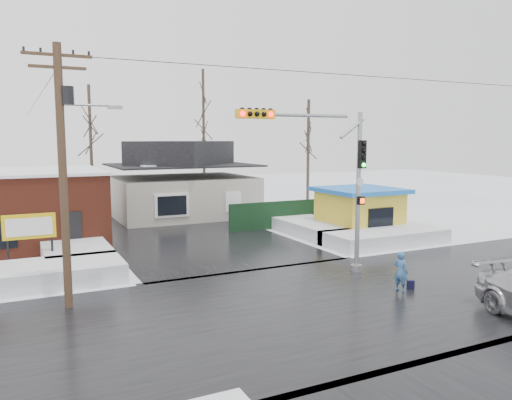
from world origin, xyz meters
name	(u,v)px	position (x,y,z in m)	size (l,w,h in m)	color
ground	(317,304)	(0.00, 0.00, 0.00)	(120.00, 120.00, 0.00)	white
road_ns	(317,304)	(0.00, 0.00, 0.01)	(10.00, 120.00, 0.02)	black
road_ew	(317,304)	(0.00, 0.00, 0.01)	(120.00, 10.00, 0.02)	black
snowbank_nw	(33,275)	(-9.00, 7.00, 0.40)	(7.00, 3.00, 0.80)	white
snowbank_ne	(385,237)	(9.00, 7.00, 0.40)	(7.00, 3.00, 0.80)	white
snowbank_nside_w	(72,247)	(-7.00, 12.00, 0.40)	(3.00, 8.00, 0.80)	white
snowbank_nside_e	(307,226)	(7.00, 12.00, 0.40)	(3.00, 8.00, 0.80)	white
traffic_signal	(329,170)	(2.43, 2.97, 4.54)	(6.05, 0.68, 7.00)	gray
utility_pole	(64,161)	(-7.93, 3.50, 5.11)	(3.15, 0.44, 9.00)	#382619
marquee_sign	(29,228)	(-9.00, 9.49, 1.92)	(2.20, 0.21, 2.55)	black
house	(182,182)	(2.00, 22.00, 2.62)	(10.40, 8.40, 5.76)	#B1AD9F
kiosk	(359,211)	(9.50, 9.99, 1.46)	(4.60, 4.60, 2.88)	gold
fence	(285,214)	(6.50, 14.00, 0.90)	(8.00, 0.12, 1.80)	black
tree_far_left	(90,112)	(-4.00, 26.00, 7.95)	(3.00, 3.00, 10.00)	#332821
tree_far_mid	(203,97)	(6.00, 28.00, 9.54)	(3.00, 3.00, 12.00)	#332821
tree_far_right	(309,123)	(12.00, 20.00, 7.16)	(3.00, 3.00, 9.00)	#332821
pedestrian	(401,272)	(3.68, -0.16, 0.78)	(0.57, 0.38, 1.57)	#3967A0
shopping_bag	(411,285)	(4.22, -0.14, 0.17)	(0.28, 0.12, 0.35)	black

